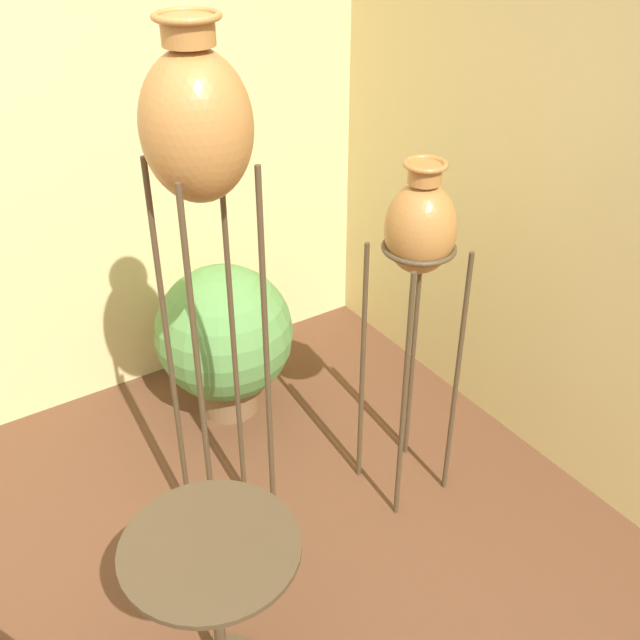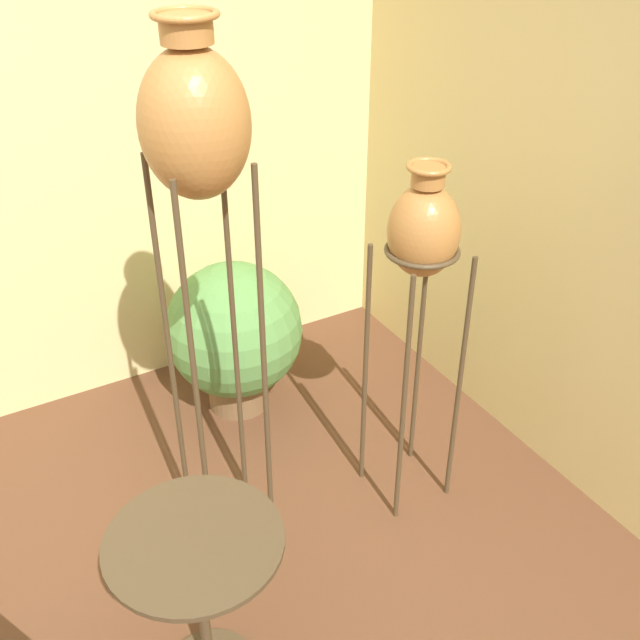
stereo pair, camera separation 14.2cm
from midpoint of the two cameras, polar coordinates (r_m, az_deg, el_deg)
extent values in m
cylinder|color=#473823|center=(2.51, -10.60, -6.53)|extent=(0.02, 0.02, 1.56)
cylinder|color=#473823|center=(2.59, -5.59, -4.71)|extent=(0.02, 0.02, 1.56)
cylinder|color=#473823|center=(2.70, -12.77, -3.71)|extent=(0.02, 0.02, 1.56)
cylinder|color=#473823|center=(2.77, -8.05, -2.10)|extent=(0.02, 0.02, 1.56)
torus|color=#473823|center=(2.27, -10.98, 11.81)|extent=(0.26, 0.26, 0.02)
ellipsoid|color=#A87038|center=(2.24, -11.25, 14.21)|extent=(0.33, 0.33, 0.45)
cylinder|color=#A87038|center=(2.18, -12.01, 20.74)|extent=(0.15, 0.15, 0.08)
torus|color=#A87038|center=(2.17, -12.13, 21.72)|extent=(0.19, 0.19, 0.02)
cylinder|color=#473823|center=(2.83, 4.97, -6.46)|extent=(0.02, 0.02, 1.13)
cylinder|color=#473823|center=(2.97, 9.01, -4.66)|extent=(0.02, 0.02, 1.13)
cylinder|color=#473823|center=(3.00, 1.89, -3.85)|extent=(0.02, 0.02, 1.13)
cylinder|color=#473823|center=(3.13, 5.85, -2.27)|extent=(0.02, 0.02, 1.13)
torus|color=#473823|center=(2.68, 6.05, 5.48)|extent=(0.27, 0.27, 0.02)
ellipsoid|color=#A87038|center=(2.65, 6.14, 6.94)|extent=(0.26, 0.26, 0.34)
cylinder|color=#A87038|center=(2.57, 6.40, 11.00)|extent=(0.12, 0.12, 0.07)
torus|color=#A87038|center=(2.56, 6.44, 11.69)|extent=(0.15, 0.15, 0.02)
cylinder|color=#473823|center=(2.51, -9.51, -21.50)|extent=(0.04, 0.04, 0.61)
cylinder|color=#473823|center=(2.26, -10.25, -16.74)|extent=(0.53, 0.53, 0.02)
cylinder|color=brown|center=(3.69, -8.05, -5.33)|extent=(0.29, 0.29, 0.19)
torus|color=brown|center=(3.64, -8.17, -4.15)|extent=(0.32, 0.32, 0.02)
sphere|color=#568E47|center=(3.50, -8.46, -0.98)|extent=(0.64, 0.64, 0.64)
camera|label=1|loc=(0.07, -91.54, -0.97)|focal=42.00mm
camera|label=2|loc=(0.07, 88.46, 0.97)|focal=42.00mm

